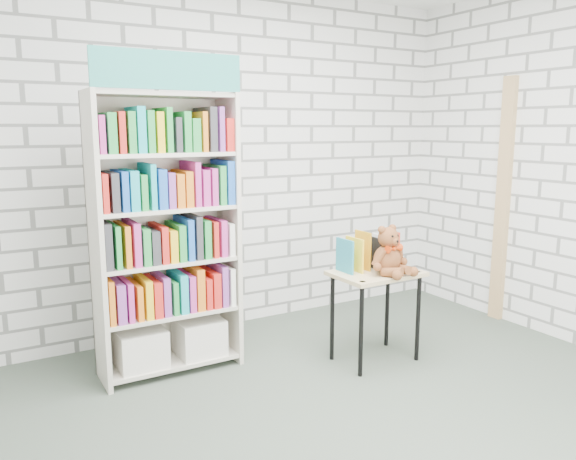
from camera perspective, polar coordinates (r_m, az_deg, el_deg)
ground at (r=3.34m, az=7.52°, el=-19.74°), size 4.50×4.50×0.00m
room_shell at (r=2.90m, az=8.36°, el=12.46°), size 4.52×4.02×2.81m
bookshelf at (r=3.87m, az=-12.28°, el=-0.29°), size 0.95×0.37×2.14m
display_table at (r=4.08m, az=8.93°, el=-5.46°), size 0.63×0.44×0.66m
table_books at (r=4.10m, az=8.12°, el=-2.16°), size 0.43×0.20×0.26m
teddy_bear at (r=3.97m, az=10.28°, el=-2.49°), size 0.32×0.30×0.35m
door_trim at (r=5.19m, az=20.98°, el=2.75°), size 0.05×0.12×2.10m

